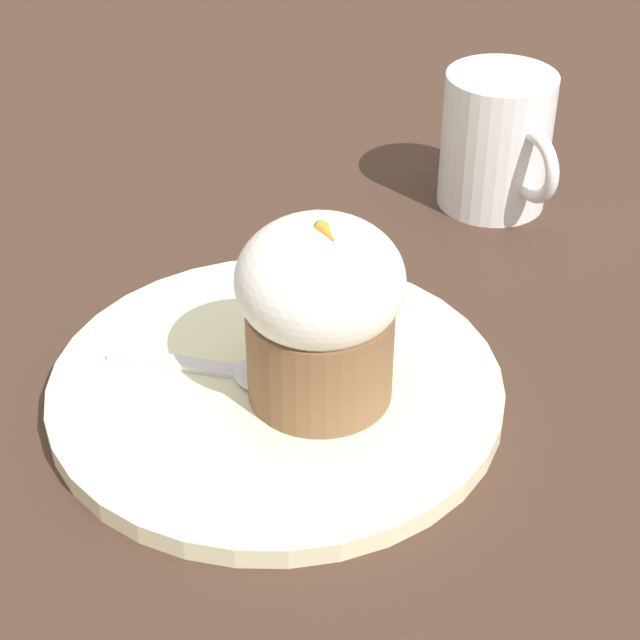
% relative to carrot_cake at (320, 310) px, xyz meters
% --- Properties ---
extents(ground_plane, '(4.00, 4.00, 0.00)m').
position_rel_carrot_cake_xyz_m(ground_plane, '(-0.02, -0.02, -0.07)').
color(ground_plane, '#3D281E').
extents(dessert_plate, '(0.26, 0.26, 0.01)m').
position_rel_carrot_cake_xyz_m(dessert_plate, '(-0.02, -0.02, -0.06)').
color(dessert_plate, beige).
rests_on(dessert_plate, ground_plane).
extents(carrot_cake, '(0.09, 0.09, 0.11)m').
position_rel_carrot_cake_xyz_m(carrot_cake, '(0.00, 0.00, 0.00)').
color(carrot_cake, brown).
rests_on(carrot_cake, dessert_plate).
extents(spoon, '(0.10, 0.11, 0.01)m').
position_rel_carrot_cake_xyz_m(spoon, '(-0.03, -0.03, -0.05)').
color(spoon, silver).
rests_on(spoon, dessert_plate).
extents(coffee_cup, '(0.11, 0.08, 0.10)m').
position_rel_carrot_cake_xyz_m(coffee_cup, '(-0.16, 0.23, -0.02)').
color(coffee_cup, white).
rests_on(coffee_cup, ground_plane).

